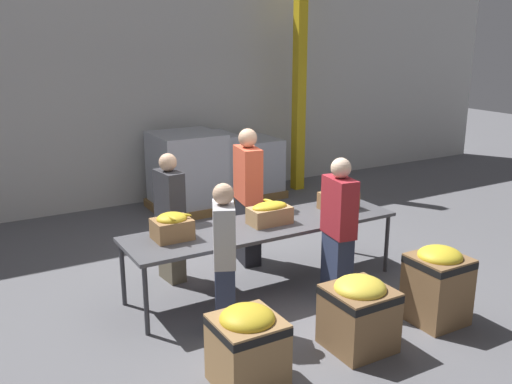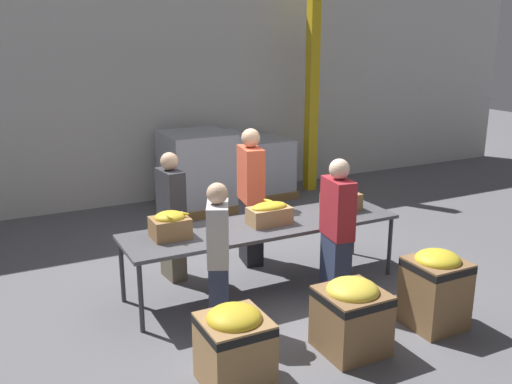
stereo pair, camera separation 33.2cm
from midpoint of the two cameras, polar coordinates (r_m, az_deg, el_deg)
ground_plane at (r=6.70m, az=2.14°, el=-9.48°), size 30.00×30.00×0.00m
wall_back at (r=9.81m, az=-9.37°, el=10.55°), size 16.00×0.08×4.00m
sorting_table at (r=6.43m, az=2.20°, el=-3.64°), size 3.18×0.85×0.77m
banana_box_0 at (r=6.02m, az=-7.03°, el=-3.23°), size 0.40×0.35×0.29m
banana_box_1 at (r=6.40m, az=2.84°, el=-2.11°), size 0.48×0.30×0.26m
banana_box_2 at (r=6.98m, az=9.88°, el=-0.74°), size 0.44×0.29×0.27m
volunteer_0 at (r=6.72m, az=-7.04°, el=-2.51°), size 0.25×0.43×1.54m
volunteer_1 at (r=6.14m, az=9.62°, el=-4.09°), size 0.27×0.46×1.60m
volunteer_2 at (r=7.10m, az=0.82°, el=-0.58°), size 0.31×0.50×1.73m
volunteer_3 at (r=5.51m, az=-2.05°, el=-6.73°), size 0.35×0.45×1.51m
donation_bin_0 at (r=4.86m, az=-0.14°, el=-14.99°), size 0.54×0.54×0.71m
donation_bin_1 at (r=5.42m, az=11.30°, el=-11.85°), size 0.57×0.57×0.70m
donation_bin_2 at (r=6.03m, az=19.04°, el=-8.94°), size 0.52×0.52×0.80m
support_pillar at (r=10.42m, az=6.57°, el=10.95°), size 0.19×0.19×4.00m
pallet_stack_0 at (r=9.75m, az=-2.77°, el=2.28°), size 0.97×0.97×1.19m
pallet_stack_1 at (r=9.41m, az=-4.91°, el=2.03°), size 1.14×1.14×1.29m
pallet_stack_2 at (r=10.17m, az=1.60°, el=2.42°), size 0.97×0.97×1.04m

